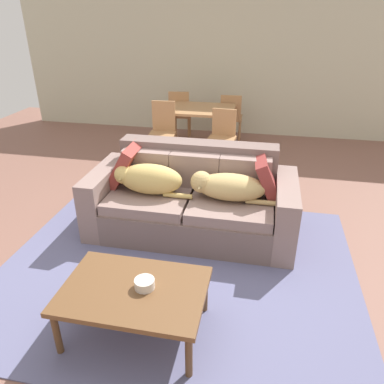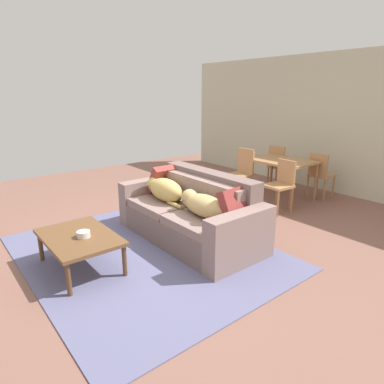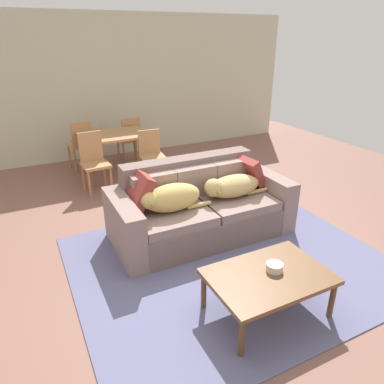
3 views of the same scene
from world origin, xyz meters
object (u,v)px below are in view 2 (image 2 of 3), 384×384
Objects in this scene: coffee_table at (79,239)px; dog_on_left_cushion at (164,189)px; bowl_on_coffee_table at (83,234)px; dining_table at (282,164)px; dining_chair_near_right at (281,183)px; couch at (192,214)px; dining_chair_near_left at (242,171)px; dining_chair_far_left at (279,164)px; dog_on_right_cushion at (203,205)px; throw_pillow_by_right_arm at (236,206)px; throw_pillow_by_left_arm at (164,179)px; dining_chair_far_right at (320,173)px.

dog_on_left_cushion is at bearing 103.02° from coffee_table.
dining_table is (-0.33, 3.96, 0.22)m from bowl_on_coffee_table.
dog_on_left_cushion is at bearing -100.14° from dining_chair_near_right.
dining_chair_near_left reaches higher than couch.
dining_chair_far_left reaches higher than dining_table.
dining_chair_near_right is (0.08, 1.85, 0.15)m from couch.
dog_on_left_cushion is 5.69× the size of bowl_on_coffee_table.
dog_on_right_cushion is 0.94× the size of dining_chair_near_left.
dining_chair_near_left reaches higher than dining_chair_near_right.
dining_table is (-0.26, 3.98, 0.30)m from coffee_table.
throw_pillow_by_right_arm is 0.41× the size of coffee_table.
dining_chair_far_left is (-0.46, 0.54, -0.16)m from dining_table.
dining_chair_far_right is at bearing 74.25° from throw_pillow_by_left_arm.
dining_table is at bearing 106.47° from dog_on_right_cushion.
dining_chair_far_left is (-1.61, 2.94, -0.15)m from throw_pillow_by_right_arm.
bowl_on_coffee_table is 0.16× the size of dining_chair_near_left.
throw_pillow_by_left_arm is at bearing 179.79° from throw_pillow_by_right_arm.
dining_chair_far_left is at bearing 99.09° from coffee_table.
dining_table reaches higher than coffee_table.
dining_chair_near_right is (0.12, 3.35, 0.05)m from bowl_on_coffee_table.
dining_chair_far_right reaches higher than dining_table.
bowl_on_coffee_table is at bearing -65.41° from throw_pillow_by_left_arm.
dining_chair_near_right is (0.20, 3.37, 0.13)m from coffee_table.
throw_pillow_by_left_arm is (-0.32, 0.21, 0.05)m from dog_on_left_cushion.
dining_chair_near_left reaches higher than dining_chair_far_right.
dog_on_right_cushion reaches higher than coffee_table.
dog_on_left_cushion is at bearing -82.76° from dining_chair_near_left.
dining_chair_far_right is (-0.68, 2.99, -0.17)m from throw_pillow_by_right_arm.
throw_pillow_by_right_arm is at bearing -0.21° from throw_pillow_by_left_arm.
couch is 1.93× the size of dining_table.
couch reaches higher than dining_chair_near_right.
couch reaches higher than dining_table.
dining_chair_near_right reaches higher than dog_on_left_cushion.
dog_on_right_cushion is at bearing -77.06° from dining_chair_near_right.
dining_chair_far_left reaches higher than coffee_table.
throw_pillow_by_left_arm reaches higher than dining_chair_near_right.
couch reaches higher than dining_chair_far_left.
dining_chair_far_right reaches higher than coffee_table.
dining_chair_near_left is (-0.85, 1.89, 0.18)m from couch.
throw_pillow_by_left_arm is at bearing -110.70° from dining_chair_near_right.
dining_chair_near_left is at bearing 114.52° from couch.
throw_pillow_by_left_arm is 0.41× the size of dining_table.
bowl_on_coffee_table is (0.40, -1.35, -0.18)m from dog_on_left_cushion.
coffee_table is (0.64, -1.59, -0.31)m from throw_pillow_by_left_arm.
bowl_on_coffee_table is at bearing 17.86° from coffee_table.
dining_chair_near_left is (-1.62, 1.84, -0.13)m from throw_pillow_by_right_arm.
coffee_table is at bearing -94.43° from couch.
bowl_on_coffee_table is (-0.05, -1.50, 0.10)m from couch.
throw_pillow_by_left_arm reaches higher than dog_on_left_cushion.
dining_chair_far_left is (-0.85, 2.99, 0.17)m from couch.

